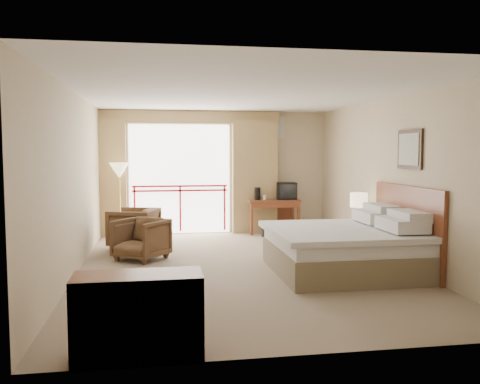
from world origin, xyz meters
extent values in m
plane|color=#84725B|center=(0.00, 0.00, 0.00)|extent=(7.00, 7.00, 0.00)
plane|color=white|center=(0.00, 0.00, 2.70)|extent=(7.00, 7.00, 0.00)
plane|color=#C3B08C|center=(0.00, 3.50, 1.35)|extent=(5.00, 0.00, 5.00)
plane|color=#C3B08C|center=(0.00, -3.50, 1.35)|extent=(5.00, 0.00, 5.00)
plane|color=#C3B08C|center=(-2.50, 0.00, 1.35)|extent=(0.00, 7.00, 7.00)
plane|color=#C3B08C|center=(2.50, 0.00, 1.35)|extent=(0.00, 7.00, 7.00)
plane|color=white|center=(-0.80, 3.48, 1.20)|extent=(2.40, 0.00, 2.40)
cube|color=#B30F16|center=(-0.80, 3.46, 0.95)|extent=(2.09, 0.03, 0.04)
cube|color=#B30F16|center=(-0.80, 3.46, 1.05)|extent=(2.09, 0.03, 0.04)
cube|color=#B30F16|center=(-1.79, 3.46, 0.55)|extent=(0.04, 0.03, 1.00)
cube|color=#B30F16|center=(-0.80, 3.46, 0.55)|extent=(0.04, 0.03, 1.00)
cube|color=#B30F16|center=(0.19, 3.46, 0.55)|extent=(0.04, 0.03, 1.00)
cube|color=#96784A|center=(-2.45, 3.35, 1.25)|extent=(1.00, 0.26, 2.50)
cube|color=#96784A|center=(0.85, 3.35, 1.25)|extent=(1.00, 0.26, 2.50)
cube|color=#96784A|center=(-0.80, 3.38, 2.55)|extent=(4.40, 0.22, 0.28)
cube|color=silver|center=(1.30, 3.47, 2.35)|extent=(0.50, 0.04, 0.50)
cube|color=brown|center=(1.45, -0.60, 0.20)|extent=(2.05, 2.00, 0.40)
cube|color=silver|center=(1.45, -0.60, 0.50)|extent=(2.01, 1.96, 0.22)
cube|color=silver|center=(1.40, -0.60, 0.63)|extent=(2.09, 2.06, 0.08)
cube|color=silver|center=(2.15, -1.05, 0.78)|extent=(0.50, 0.75, 0.18)
cube|color=silver|center=(2.15, -0.15, 0.78)|extent=(0.50, 0.75, 0.18)
cube|color=silver|center=(2.28, -1.05, 0.90)|extent=(0.40, 0.70, 0.14)
cube|color=silver|center=(2.28, -0.15, 0.90)|extent=(0.40, 0.70, 0.14)
cube|color=maroon|center=(2.46, -0.60, 0.65)|extent=(0.06, 2.10, 1.30)
cube|color=black|center=(2.48, -0.60, 1.85)|extent=(0.03, 0.72, 0.60)
cube|color=silver|center=(2.46, -0.60, 1.85)|extent=(0.01, 0.60, 0.48)
cube|color=maroon|center=(2.20, 0.61, 0.27)|extent=(0.40, 0.47, 0.53)
cylinder|color=tan|center=(2.20, 0.66, 0.57)|extent=(0.13, 0.13, 0.04)
cylinder|color=tan|center=(2.20, 0.66, 0.73)|extent=(0.03, 0.03, 0.32)
cylinder|color=#FFE5B2|center=(2.20, 0.66, 0.96)|extent=(0.30, 0.30, 0.25)
cube|color=black|center=(2.15, 0.46, 0.57)|extent=(0.20, 0.17, 0.08)
cube|color=maroon|center=(1.24, 3.17, 0.72)|extent=(1.14, 0.55, 0.05)
cube|color=maroon|center=(0.71, 2.94, 0.35)|extent=(0.06, 0.06, 0.70)
cube|color=maroon|center=(1.76, 2.94, 0.35)|extent=(0.06, 0.06, 0.70)
cube|color=maroon|center=(0.71, 3.41, 0.35)|extent=(0.06, 0.06, 0.70)
cube|color=maroon|center=(1.76, 3.41, 0.35)|extent=(0.06, 0.06, 0.70)
cube|color=maroon|center=(1.24, 3.41, 0.43)|extent=(1.05, 0.03, 0.52)
cube|color=maroon|center=(1.24, 2.93, 0.65)|extent=(1.05, 0.03, 0.11)
cube|color=black|center=(1.54, 3.17, 0.93)|extent=(0.42, 0.33, 0.38)
cube|color=black|center=(1.54, 3.01, 0.93)|extent=(0.38, 0.02, 0.31)
cylinder|color=black|center=(0.89, 3.17, 0.88)|extent=(0.13, 0.13, 0.28)
cylinder|color=white|center=(1.04, 3.12, 0.80)|extent=(0.10, 0.10, 0.11)
cylinder|color=black|center=(0.99, 2.69, 0.14)|extent=(0.28, 0.28, 0.28)
imported|color=#462F1D|center=(-1.74, 1.90, 0.00)|extent=(1.04, 1.03, 0.75)
imported|color=#462F1D|center=(-1.58, 0.81, 0.00)|extent=(1.05, 1.06, 0.69)
cylinder|color=black|center=(-1.91, 1.37, 0.48)|extent=(0.46, 0.46, 0.04)
cylinder|color=black|center=(-1.91, 1.37, 0.25)|extent=(0.05, 0.05, 0.46)
cylinder|color=black|center=(-1.91, 1.37, 0.02)|extent=(0.33, 0.33, 0.03)
imported|color=white|center=(-1.91, 1.37, 0.50)|extent=(0.24, 0.28, 0.02)
cylinder|color=tan|center=(-2.07, 2.94, 0.01)|extent=(0.26, 0.26, 0.03)
cylinder|color=tan|center=(-2.07, 2.94, 0.69)|extent=(0.03, 0.03, 1.37)
cone|color=#FFE5B2|center=(-2.07, 2.94, 1.42)|extent=(0.40, 0.40, 0.32)
cube|color=maroon|center=(-1.48, -3.31, 0.38)|extent=(1.13, 0.47, 0.75)
cube|color=black|center=(-1.48, -3.54, 0.38)|extent=(1.03, 0.02, 0.66)
camera|label=1|loc=(-1.30, -7.77, 1.83)|focal=38.00mm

